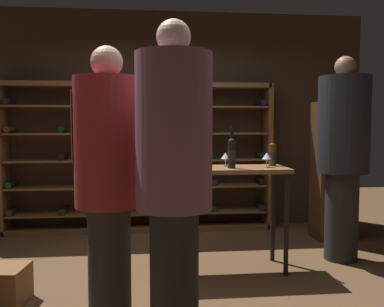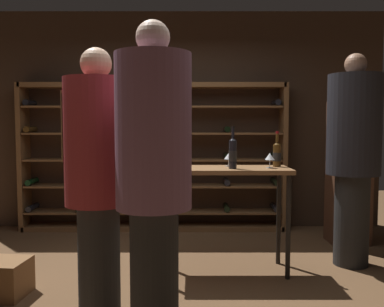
% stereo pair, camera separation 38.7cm
% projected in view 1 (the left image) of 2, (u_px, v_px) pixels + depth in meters
% --- Properties ---
extents(ground_plane, '(10.09, 10.09, 0.00)m').
position_uv_depth(ground_plane, '(169.00, 282.00, 3.65)').
color(ground_plane, brown).
extents(back_wall, '(5.48, 0.10, 2.86)m').
position_uv_depth(back_wall, '(161.00, 121.00, 5.58)').
color(back_wall, '#3D2B1E').
rests_on(back_wall, ground).
extents(wine_rack, '(3.45, 0.32, 1.91)m').
position_uv_depth(wine_rack, '(140.00, 159.00, 5.38)').
color(wine_rack, brown).
rests_on(wine_rack, ground).
extents(tasting_table, '(1.32, 0.51, 0.98)m').
position_uv_depth(tasting_table, '(217.00, 181.00, 3.90)').
color(tasting_table, brown).
rests_on(tasting_table, ground).
extents(person_guest_khaki, '(0.51, 0.51, 2.06)m').
position_uv_depth(person_guest_khaki, '(343.00, 149.00, 4.20)').
color(person_guest_khaki, black).
rests_on(person_guest_khaki, ground).
extents(person_guest_plum_blouse, '(0.46, 0.46, 2.00)m').
position_uv_depth(person_guest_plum_blouse, '(174.00, 169.00, 2.53)').
color(person_guest_plum_blouse, black).
rests_on(person_guest_plum_blouse, ground).
extents(person_host_in_suit, '(0.47, 0.46, 1.91)m').
position_uv_depth(person_host_in_suit, '(108.00, 172.00, 2.86)').
color(person_host_in_suit, '#2A2A2A').
rests_on(person_host_in_suit, ground).
extents(display_cabinet, '(0.44, 0.36, 1.65)m').
position_uv_depth(display_cabinet, '(333.00, 171.00, 5.02)').
color(display_cabinet, '#4C2D1E').
rests_on(display_cabinet, ground).
extents(wine_bottle_green_slim, '(0.08, 0.08, 0.34)m').
position_uv_depth(wine_bottle_green_slim, '(272.00, 153.00, 4.04)').
color(wine_bottle_green_slim, '#4C3314').
rests_on(wine_bottle_green_slim, tasting_table).
extents(wine_bottle_amber_reserve, '(0.07, 0.07, 0.38)m').
position_uv_depth(wine_bottle_amber_reserve, '(232.00, 153.00, 3.81)').
color(wine_bottle_amber_reserve, black).
rests_on(wine_bottle_amber_reserve, tasting_table).
extents(wine_glass_stemmed_right, '(0.09, 0.09, 0.14)m').
position_uv_depth(wine_glass_stemmed_right, '(267.00, 156.00, 3.91)').
color(wine_glass_stemmed_right, silver).
rests_on(wine_glass_stemmed_right, tasting_table).
extents(wine_glass_stemmed_left, '(0.09, 0.09, 0.13)m').
position_uv_depth(wine_glass_stemmed_left, '(225.00, 156.00, 4.02)').
color(wine_glass_stemmed_left, silver).
rests_on(wine_glass_stemmed_left, tasting_table).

